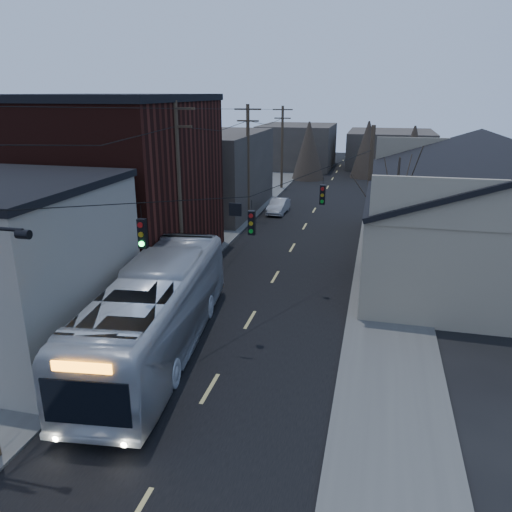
% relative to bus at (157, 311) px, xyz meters
% --- Properties ---
extents(road_surface, '(9.00, 110.00, 0.02)m').
position_rel_bus_xyz_m(road_surface, '(3.00, 19.81, -1.83)').
color(road_surface, black).
rests_on(road_surface, ground).
extents(sidewalk_left, '(4.00, 110.00, 0.12)m').
position_rel_bus_xyz_m(sidewalk_left, '(-3.50, 19.81, -1.78)').
color(sidewalk_left, '#474744').
rests_on(sidewalk_left, ground).
extents(sidewalk_right, '(4.00, 110.00, 0.12)m').
position_rel_bus_xyz_m(sidewalk_right, '(9.50, 19.81, -1.78)').
color(sidewalk_right, '#474744').
rests_on(sidewalk_right, ground).
extents(building_clapboard, '(8.00, 8.00, 7.00)m').
position_rel_bus_xyz_m(building_clapboard, '(-6.00, -1.19, 1.66)').
color(building_clapboard, gray).
rests_on(building_clapboard, ground).
extents(building_brick, '(10.00, 12.00, 10.00)m').
position_rel_bus_xyz_m(building_brick, '(-7.00, 9.81, 3.16)').
color(building_brick, black).
rests_on(building_brick, ground).
extents(building_left_far, '(9.00, 14.00, 7.00)m').
position_rel_bus_xyz_m(building_left_far, '(-6.50, 25.81, 1.66)').
color(building_left_far, '#38322D').
rests_on(building_left_far, ground).
extents(warehouse, '(16.16, 20.60, 7.73)m').
position_rel_bus_xyz_m(warehouse, '(16.00, 14.81, 0.86)').
color(warehouse, gray).
rests_on(warehouse, ground).
extents(building_far_left, '(10.00, 12.00, 6.00)m').
position_rel_bus_xyz_m(building_far_left, '(-3.00, 54.81, 1.16)').
color(building_far_left, '#38322D').
rests_on(building_far_left, ground).
extents(building_far_right, '(12.00, 14.00, 5.00)m').
position_rel_bus_xyz_m(building_far_right, '(10.00, 59.81, 0.66)').
color(building_far_right, '#38322D').
rests_on(building_far_right, ground).
extents(bare_tree, '(0.40, 0.40, 7.20)m').
position_rel_bus_xyz_m(bare_tree, '(9.50, 9.81, 1.76)').
color(bare_tree, black).
rests_on(bare_tree, ground).
extents(utility_lines, '(11.24, 45.28, 10.50)m').
position_rel_bus_xyz_m(utility_lines, '(-0.12, 13.95, 3.12)').
color(utility_lines, '#382B1E').
rests_on(utility_lines, ground).
extents(bus, '(4.58, 13.47, 3.68)m').
position_rel_bus_xyz_m(bus, '(0.00, 0.00, 0.00)').
color(bus, '#ACB1B9').
rests_on(bus, ground).
extents(parked_car, '(1.52, 4.02, 1.31)m').
position_rel_bus_xyz_m(parked_car, '(-0.00, 25.91, -1.18)').
color(parked_car, '#A2A4A9').
rests_on(parked_car, ground).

